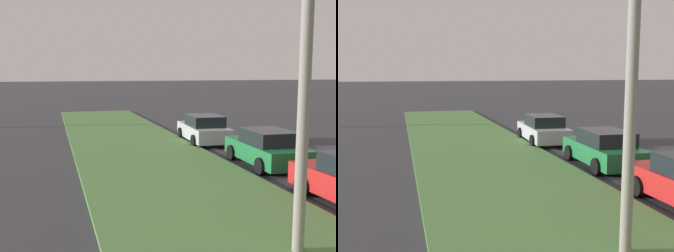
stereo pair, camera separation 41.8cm
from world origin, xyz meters
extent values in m
cube|color=#517F42|center=(10.00, 7.20, 0.06)|extent=(60.00, 6.00, 0.12)
cylinder|color=black|center=(12.72, 3.80, 0.32)|extent=(0.65, 0.24, 0.64)
cube|color=#1E6B38|center=(16.70, 2.87, 0.57)|extent=(4.35, 1.92, 0.70)
cube|color=black|center=(16.50, 2.87, 1.19)|extent=(2.24, 1.66, 0.55)
cylinder|color=black|center=(18.08, 3.73, 0.32)|extent=(0.65, 0.24, 0.64)
cylinder|color=black|center=(18.03, 1.93, 0.32)|extent=(0.65, 0.24, 0.64)
cylinder|color=black|center=(15.38, 3.80, 0.32)|extent=(0.65, 0.24, 0.64)
cylinder|color=black|center=(15.33, 2.00, 0.32)|extent=(0.65, 0.24, 0.64)
cube|color=#B2B5BA|center=(22.51, 3.36, 0.57)|extent=(4.39, 2.04, 0.70)
cube|color=black|center=(22.31, 3.37, 1.19)|extent=(2.29, 1.72, 0.55)
cylinder|color=black|center=(23.91, 4.18, 0.32)|extent=(0.65, 0.26, 0.64)
cylinder|color=black|center=(23.81, 2.39, 0.32)|extent=(0.65, 0.26, 0.64)
cylinder|color=black|center=(21.21, 4.33, 0.32)|extent=(0.65, 0.26, 0.64)
cylinder|color=black|center=(21.11, 2.54, 0.32)|extent=(0.65, 0.26, 0.64)
cylinder|color=gray|center=(9.05, 6.32, 3.75)|extent=(0.24, 0.24, 7.50)
camera|label=1|loc=(1.86, 11.11, 3.80)|focal=44.93mm
camera|label=2|loc=(1.76, 10.70, 3.80)|focal=44.93mm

